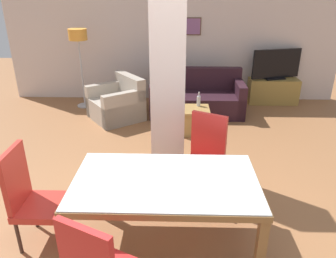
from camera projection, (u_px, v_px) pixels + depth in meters
ground_plane at (166, 241)px, 3.34m from camera, size 18.00×18.00×0.00m
back_wall at (173, 38)px, 7.05m from camera, size 7.20×0.09×2.70m
divider_pillar at (168, 75)px, 4.17m from camera, size 0.44×0.38×2.70m
dining_table at (165, 192)px, 3.10m from camera, size 1.74×1.01×0.74m
dining_chair_far_right at (204, 156)px, 3.90m from camera, size 0.62×0.62×1.03m
dining_chair_head_left at (31, 196)px, 3.16m from camera, size 0.46×0.46×1.03m
sofa at (196, 99)px, 6.60m from camera, size 1.83×0.87×0.87m
armchair at (117, 104)px, 6.33m from camera, size 1.22×1.23×0.82m
coffee_table at (193, 120)px, 5.73m from camera, size 0.56×0.52×0.45m
bottle at (199, 101)px, 5.73m from camera, size 0.06×0.06×0.25m
tv_stand at (273, 91)px, 7.17m from camera, size 1.05×0.40×0.54m
tv_screen at (276, 65)px, 6.93m from camera, size 1.06×0.33×0.64m
floor_lamp at (78, 42)px, 6.54m from camera, size 0.37×0.37×1.61m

